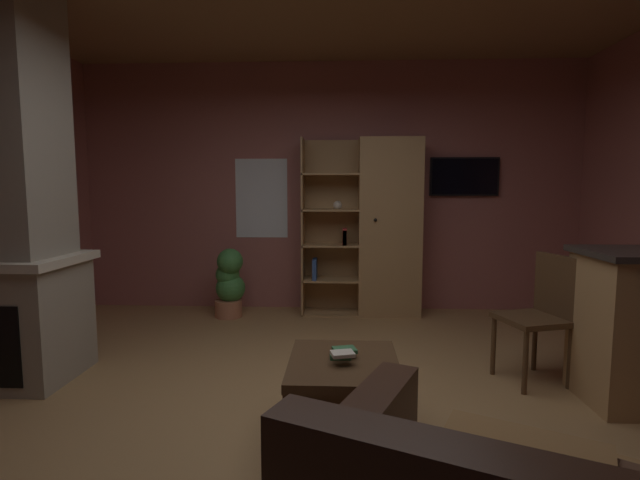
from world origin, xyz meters
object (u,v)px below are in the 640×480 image
at_px(stone_fireplace, 0,205).
at_px(bookshelf_cabinet, 381,228).
at_px(dining_chair, 542,309).
at_px(potted_floor_plant, 229,282).
at_px(coffee_table, 343,376).
at_px(wall_mounted_tv, 464,177).
at_px(table_book_0, 340,356).
at_px(table_book_1, 345,350).
at_px(table_book_2, 343,354).

height_order(stone_fireplace, bookshelf_cabinet, stone_fireplace).
xyz_separation_m(dining_chair, potted_floor_plant, (-2.66, 1.62, -0.15)).
distance_m(coffee_table, wall_mounted_tv, 3.44).
bearing_deg(table_book_0, table_book_1, 43.06).
height_order(dining_chair, wall_mounted_tv, wall_mounted_tv).
xyz_separation_m(bookshelf_cabinet, dining_chair, (1.01, -1.82, -0.43)).
distance_m(table_book_2, dining_chair, 1.73).
xyz_separation_m(dining_chair, wall_mounted_tv, (-0.07, 2.03, 1.00)).
distance_m(coffee_table, dining_chair, 1.70).
bearing_deg(dining_chair, table_book_1, -149.03).
relative_size(dining_chair, potted_floor_plant, 1.22).
bearing_deg(table_book_0, bookshelf_cabinet, 80.71).
xyz_separation_m(bookshelf_cabinet, potted_floor_plant, (-1.66, -0.20, -0.58)).
bearing_deg(coffee_table, dining_chair, 32.46).
distance_m(coffee_table, table_book_0, 0.11).
height_order(dining_chair, potted_floor_plant, dining_chair).
bearing_deg(table_book_2, table_book_0, 97.09).
bearing_deg(table_book_0, table_book_2, -82.91).
distance_m(stone_fireplace, table_book_0, 2.65).
xyz_separation_m(bookshelf_cabinet, table_book_0, (-0.44, -2.70, -0.48)).
distance_m(table_book_0, table_book_2, 0.10).
distance_m(table_book_1, potted_floor_plant, 2.77).
height_order(table_book_0, table_book_1, table_book_1).
xyz_separation_m(coffee_table, dining_chair, (1.43, 0.91, 0.16)).
xyz_separation_m(potted_floor_plant, wall_mounted_tv, (2.60, 0.41, 1.15)).
distance_m(table_book_0, potted_floor_plant, 2.78).
distance_m(table_book_0, dining_chair, 1.69).
xyz_separation_m(bookshelf_cabinet, table_book_1, (-0.42, -2.68, -0.46)).
xyz_separation_m(stone_fireplace, table_book_1, (2.44, -0.71, -0.77)).
height_order(coffee_table, table_book_2, table_book_2).
bearing_deg(table_book_1, potted_floor_plant, 116.56).
bearing_deg(table_book_0, stone_fireplace, 163.17).
height_order(coffee_table, table_book_0, table_book_0).
bearing_deg(dining_chair, coffee_table, -147.54).
relative_size(table_book_0, potted_floor_plant, 0.15).
xyz_separation_m(bookshelf_cabinet, wall_mounted_tv, (0.94, 0.21, 0.57)).
relative_size(bookshelf_cabinet, table_book_2, 16.30).
bearing_deg(table_book_2, table_book_1, 84.46).
bearing_deg(stone_fireplace, table_book_1, -16.22).
bearing_deg(bookshelf_cabinet, table_book_1, -98.88).
xyz_separation_m(table_book_1, potted_floor_plant, (-1.24, 2.48, -0.12)).
bearing_deg(bookshelf_cabinet, stone_fireplace, -145.52).
xyz_separation_m(coffee_table, table_book_1, (0.01, 0.05, 0.13)).
relative_size(table_book_1, potted_floor_plant, 0.16).
relative_size(bookshelf_cabinet, table_book_1, 15.62).
bearing_deg(stone_fireplace, dining_chair, 2.13).
bearing_deg(table_book_2, wall_mounted_tv, 65.52).
distance_m(table_book_1, dining_chair, 1.66).
distance_m(table_book_1, table_book_2, 0.12).
xyz_separation_m(table_book_1, table_book_2, (-0.01, -0.12, 0.02)).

